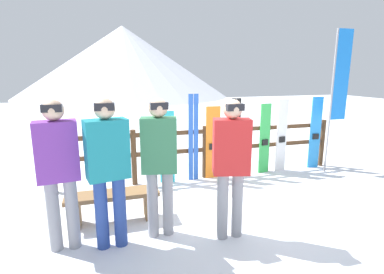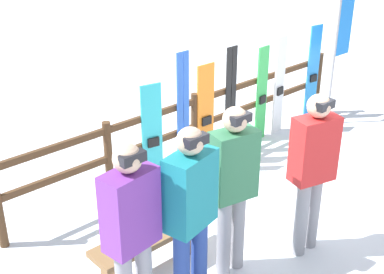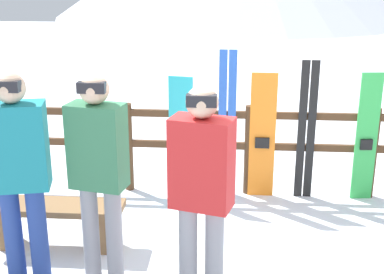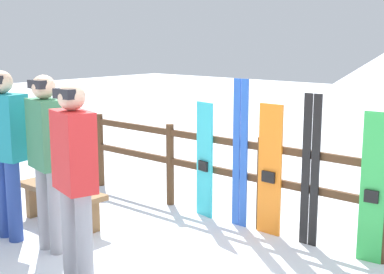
% 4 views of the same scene
% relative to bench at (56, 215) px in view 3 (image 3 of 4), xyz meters
% --- Properties ---
extents(ground_plane, '(40.00, 40.00, 0.00)m').
position_rel_bench_xyz_m(ground_plane, '(1.84, -0.26, -0.32)').
color(ground_plane, white).
extents(fence, '(5.69, 0.10, 1.06)m').
position_rel_bench_xyz_m(fence, '(1.84, 1.38, 0.32)').
color(fence, '#4C331E').
rests_on(fence, ground).
extents(bench, '(1.28, 0.36, 0.44)m').
position_rel_bench_xyz_m(bench, '(0.00, 0.00, 0.00)').
color(bench, brown).
rests_on(bench, ground).
extents(person_red, '(0.49, 0.35, 1.78)m').
position_rel_bench_xyz_m(person_red, '(1.42, -0.83, 0.71)').
color(person_red, gray).
rests_on(person_red, ground).
extents(person_plaid_green, '(0.48, 0.32, 1.79)m').
position_rel_bench_xyz_m(person_plaid_green, '(0.58, -0.54, 0.72)').
color(person_plaid_green, gray).
rests_on(person_plaid_green, ground).
extents(person_teal, '(0.52, 0.35, 1.81)m').
position_rel_bench_xyz_m(person_teal, '(-0.04, -0.63, 0.73)').
color(person_teal, navy).
rests_on(person_teal, ground).
extents(snowboard_cyan, '(0.28, 0.10, 1.39)m').
position_rel_bench_xyz_m(snowboard_cyan, '(1.06, 1.32, 0.37)').
color(snowboard_cyan, '#2DBFCC').
rests_on(snowboard_cyan, ground).
extents(ski_pair_blue, '(0.19, 0.02, 1.69)m').
position_rel_bench_xyz_m(ski_pair_blue, '(1.58, 1.32, 0.52)').
color(ski_pair_blue, blue).
rests_on(ski_pair_blue, ground).
extents(snowboard_orange, '(0.29, 0.06, 1.45)m').
position_rel_bench_xyz_m(snowboard_orange, '(1.98, 1.32, 0.40)').
color(snowboard_orange, orange).
rests_on(snowboard_orange, ground).
extents(ski_pair_black, '(0.20, 0.02, 1.59)m').
position_rel_bench_xyz_m(ski_pair_black, '(2.47, 1.32, 0.47)').
color(ski_pair_black, black).
rests_on(ski_pair_black, ground).
extents(snowboard_green, '(0.24, 0.07, 1.47)m').
position_rel_bench_xyz_m(snowboard_green, '(3.13, 1.32, 0.41)').
color(snowboard_green, green).
rests_on(snowboard_green, ground).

